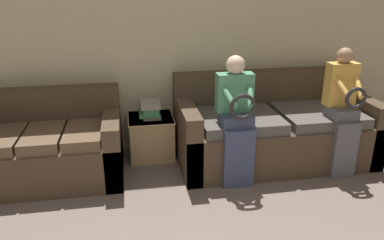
% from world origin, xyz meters
% --- Properties ---
extents(wall_back, '(7.90, 0.06, 2.55)m').
position_xyz_m(wall_back, '(0.00, 3.14, 1.27)').
color(wall_back, beige).
rests_on(wall_back, ground_plane).
extents(couch_main, '(2.06, 0.96, 0.91)m').
position_xyz_m(couch_main, '(1.32, 2.57, 0.33)').
color(couch_main, '#473828').
rests_on(couch_main, ground_plane).
extents(couch_side, '(1.41, 0.87, 0.83)m').
position_xyz_m(couch_side, '(-1.00, 2.56, 0.31)').
color(couch_side, '#473828').
rests_on(couch_side, ground_plane).
extents(child_left_seated, '(0.34, 0.38, 1.22)m').
position_xyz_m(child_left_seated, '(0.78, 2.16, 0.67)').
color(child_left_seated, '#384260').
rests_on(child_left_seated, ground_plane).
extents(child_right_seated, '(0.29, 0.37, 1.26)m').
position_xyz_m(child_right_seated, '(1.86, 2.17, 0.69)').
color(child_right_seated, '#56565B').
rests_on(child_right_seated, ground_plane).
extents(side_shelf, '(0.49, 0.49, 0.46)m').
position_xyz_m(side_shelf, '(0.02, 2.85, 0.24)').
color(side_shelf, tan).
rests_on(side_shelf, ground_plane).
extents(book_stack, '(0.23, 0.27, 0.18)m').
position_xyz_m(book_stack, '(0.02, 2.85, 0.55)').
color(book_stack, gray).
rests_on(book_stack, side_shelf).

